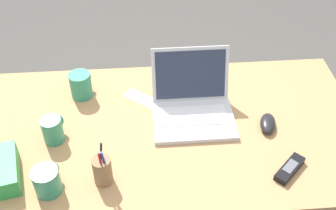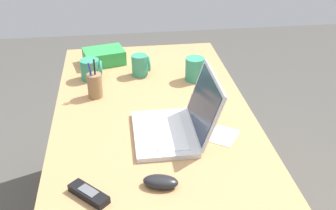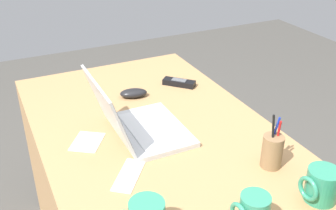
{
  "view_description": "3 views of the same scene",
  "coord_description": "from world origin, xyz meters",
  "px_view_note": "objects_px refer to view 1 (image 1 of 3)",
  "views": [
    {
      "loc": [
        -0.07,
        -1.12,
        1.85
      ],
      "look_at": [
        0.02,
        0.04,
        0.81
      ],
      "focal_mm": 44.77,
      "sensor_mm": 36.0,
      "label": 1
    },
    {
      "loc": [
        1.37,
        -0.13,
        1.57
      ],
      "look_at": [
        0.05,
        0.05,
        0.81
      ],
      "focal_mm": 44.33,
      "sensor_mm": 36.0,
      "label": 2
    },
    {
      "loc": [
        -0.98,
        0.48,
        1.47
      ],
      "look_at": [
        0.09,
        -0.03,
        0.84
      ],
      "focal_mm": 43.07,
      "sensor_mm": 36.0,
      "label": 3
    }
  ],
  "objects_px": {
    "laptop": "(193,105)",
    "computer_mouse": "(268,123)",
    "coffee_mug_white": "(53,129)",
    "pen_holder": "(103,170)",
    "cordless_phone": "(290,169)",
    "coffee_mug_tall": "(81,84)",
    "coffee_mug_spare": "(47,180)"
  },
  "relations": [
    {
      "from": "laptop",
      "to": "computer_mouse",
      "type": "bearing_deg",
      "value": -18.62
    },
    {
      "from": "coffee_mug_white",
      "to": "pen_holder",
      "type": "bearing_deg",
      "value": -47.91
    },
    {
      "from": "pen_holder",
      "to": "computer_mouse",
      "type": "bearing_deg",
      "value": 18.83
    },
    {
      "from": "cordless_phone",
      "to": "laptop",
      "type": "bearing_deg",
      "value": 133.74
    },
    {
      "from": "coffee_mug_white",
      "to": "pen_holder",
      "type": "relative_size",
      "value": 0.57
    },
    {
      "from": "computer_mouse",
      "to": "pen_holder",
      "type": "bearing_deg",
      "value": -145.88
    },
    {
      "from": "cordless_phone",
      "to": "pen_holder",
      "type": "xyz_separation_m",
      "value": [
        -0.63,
        0.01,
        0.04
      ]
    },
    {
      "from": "coffee_mug_white",
      "to": "coffee_mug_tall",
      "type": "height_order",
      "value": "coffee_mug_tall"
    },
    {
      "from": "coffee_mug_white",
      "to": "coffee_mug_spare",
      "type": "bearing_deg",
      "value": -87.5
    },
    {
      "from": "coffee_mug_tall",
      "to": "pen_holder",
      "type": "xyz_separation_m",
      "value": [
        0.1,
        -0.45,
        -0.0
      ]
    },
    {
      "from": "coffee_mug_tall",
      "to": "computer_mouse",
      "type": "bearing_deg",
      "value": -18.93
    },
    {
      "from": "coffee_mug_tall",
      "to": "pen_holder",
      "type": "distance_m",
      "value": 0.46
    },
    {
      "from": "laptop",
      "to": "coffee_mug_spare",
      "type": "height_order",
      "value": "laptop"
    },
    {
      "from": "laptop",
      "to": "coffee_mug_white",
      "type": "xyz_separation_m",
      "value": [
        -0.52,
        -0.09,
        0.0
      ]
    },
    {
      "from": "pen_holder",
      "to": "coffee_mug_tall",
      "type": "bearing_deg",
      "value": 102.96
    },
    {
      "from": "coffee_mug_tall",
      "to": "coffee_mug_spare",
      "type": "height_order",
      "value": "coffee_mug_tall"
    },
    {
      "from": "coffee_mug_white",
      "to": "pen_holder",
      "type": "distance_m",
      "value": 0.28
    },
    {
      "from": "laptop",
      "to": "coffee_mug_tall",
      "type": "bearing_deg",
      "value": 160.87
    },
    {
      "from": "computer_mouse",
      "to": "coffee_mug_white",
      "type": "bearing_deg",
      "value": -164.66
    },
    {
      "from": "coffee_mug_tall",
      "to": "cordless_phone",
      "type": "xyz_separation_m",
      "value": [
        0.73,
        -0.46,
        -0.04
      ]
    },
    {
      "from": "laptop",
      "to": "pen_holder",
      "type": "relative_size",
      "value": 1.77
    },
    {
      "from": "computer_mouse",
      "to": "pen_holder",
      "type": "distance_m",
      "value": 0.65
    },
    {
      "from": "coffee_mug_white",
      "to": "computer_mouse",
      "type": "bearing_deg",
      "value": 0.05
    },
    {
      "from": "computer_mouse",
      "to": "coffee_mug_spare",
      "type": "height_order",
      "value": "coffee_mug_spare"
    },
    {
      "from": "coffee_mug_white",
      "to": "coffee_mug_tall",
      "type": "distance_m",
      "value": 0.26
    },
    {
      "from": "coffee_mug_tall",
      "to": "coffee_mug_white",
      "type": "bearing_deg",
      "value": -108.69
    },
    {
      "from": "cordless_phone",
      "to": "pen_holder",
      "type": "height_order",
      "value": "pen_holder"
    },
    {
      "from": "laptop",
      "to": "coffee_mug_tall",
      "type": "relative_size",
      "value": 2.88
    },
    {
      "from": "laptop",
      "to": "cordless_phone",
      "type": "height_order",
      "value": "laptop"
    },
    {
      "from": "laptop",
      "to": "coffee_mug_tall",
      "type": "height_order",
      "value": "laptop"
    },
    {
      "from": "coffee_mug_tall",
      "to": "cordless_phone",
      "type": "relative_size",
      "value": 0.83
    },
    {
      "from": "coffee_mug_spare",
      "to": "coffee_mug_white",
      "type": "bearing_deg",
      "value": 92.5
    }
  ]
}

